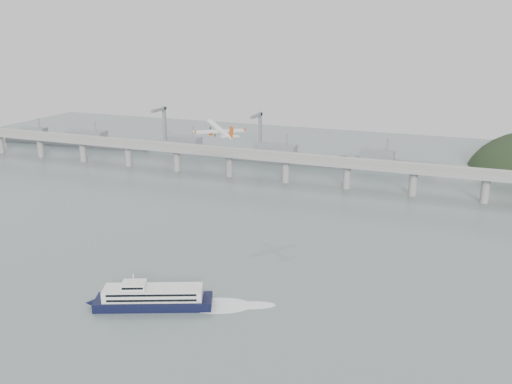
% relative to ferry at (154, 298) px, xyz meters
% --- Properties ---
extents(ground, '(900.00, 900.00, 0.00)m').
position_rel_ferry_xyz_m(ground, '(21.69, 17.10, -4.42)').
color(ground, slate).
rests_on(ground, ground).
extents(bridge, '(800.00, 22.00, 23.90)m').
position_rel_ferry_xyz_m(bridge, '(20.53, 217.10, 13.23)').
color(bridge, gray).
rests_on(bridge, ground).
extents(distant_fleet, '(453.00, 60.90, 40.00)m').
position_rel_ferry_xyz_m(distant_fleet, '(-133.67, 282.18, 1.80)').
color(distant_fleet, slate).
rests_on(distant_fleet, ground).
extents(ferry, '(82.02, 40.21, 16.29)m').
position_rel_ferry_xyz_m(ferry, '(0.00, 0.00, 0.00)').
color(ferry, black).
rests_on(ferry, ground).
extents(airliner, '(30.90, 29.00, 10.16)m').
position_rel_ferry_xyz_m(airliner, '(-14.76, 105.30, 57.29)').
color(airliner, silver).
rests_on(airliner, ground).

